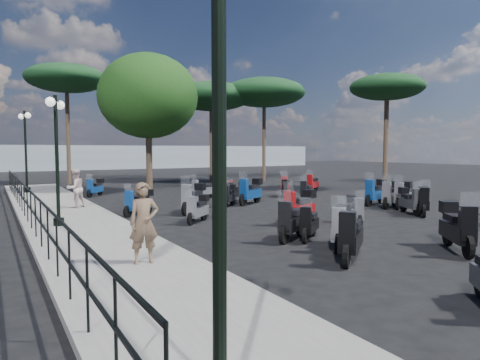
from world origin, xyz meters
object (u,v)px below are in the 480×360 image
scooter_3 (193,199)px  scooter_23 (285,187)px  scooter_11 (202,190)px  lamp_post_0 (219,154)px  scooter_1 (341,227)px  scooter_30 (403,195)px  scooter_2 (309,225)px  scooter_7 (355,211)px  scooter_8 (292,222)px  pedestrian_far (75,188)px  scooter_9 (198,209)px  lamp_post_1 (57,152)px  broadleaf_tree (148,96)px  scooter_16 (251,192)px  scooter_6 (351,238)px  scooter_29 (313,184)px  scooter_13 (457,228)px  scooter_21 (391,195)px  scooter_27 (376,193)px  scooter_22 (306,192)px  pine_0 (211,97)px  scooter_28 (285,188)px  scooter_15 (229,196)px  scooter_5 (95,188)px  scooter_14 (299,207)px  scooter_17 (226,183)px  pine_2 (67,79)px  scooter_20 (424,201)px  woman (144,223)px  scooter_25 (410,201)px  lamp_post_2 (26,146)px  scooter_4 (139,203)px  pine_1 (264,93)px

scooter_3 → scooter_23: (6.66, 3.10, -0.07)m
scooter_11 → lamp_post_0: bearing=135.2°
scooter_1 → scooter_30: 8.39m
scooter_2 → scooter_7: (2.79, 1.08, 0.02)m
scooter_8 → scooter_11: 10.14m
pedestrian_far → scooter_9: 5.71m
lamp_post_1 → broadleaf_tree: size_ratio=0.49×
scooter_16 → scooter_6: bearing=130.5°
pedestrian_far → scooter_29: (13.23, 1.44, -0.46)m
scooter_23 → scooter_7: bearing=110.7°
scooter_1 → scooter_13: 2.69m
scooter_21 → scooter_8: bearing=88.0°
scooter_7 → scooter_27: scooter_27 is taller
scooter_8 → scooter_6: bearing=142.0°
scooter_3 → lamp_post_0: bearing=115.4°
scooter_22 → pine_0: bearing=-43.3°
scooter_1 → scooter_28: bearing=-69.3°
lamp_post_0 → scooter_15: (7.41, 13.27, -1.94)m
pedestrian_far → scooter_5: 5.56m
scooter_1 → scooter_2: size_ratio=1.14×
scooter_6 → scooter_11: 12.53m
scooter_14 → scooter_5: bearing=-0.8°
scooter_11 → pine_0: 14.20m
scooter_1 → scooter_9: scooter_1 is taller
scooter_13 → scooter_14: scooter_13 is taller
scooter_11 → scooter_17: bearing=-62.9°
scooter_15 → scooter_21: (5.65, -3.83, 0.09)m
scooter_7 → pine_2: 23.93m
scooter_2 → scooter_5: size_ratio=1.01×
scooter_23 → broadleaf_tree: size_ratio=0.17×
scooter_17 → scooter_3: bearing=109.5°
scooter_14 → scooter_20: size_ratio=1.19×
woman → broadleaf_tree: 17.46m
scooter_14 → scooter_20: 5.18m
scooter_7 → scooter_30: 5.00m
scooter_8 → scooter_16: (3.05, 7.03, 0.08)m
scooter_20 → scooter_14: bearing=41.0°
scooter_16 → scooter_21: size_ratio=1.01×
scooter_5 → scooter_28: (8.50, -5.05, -0.00)m
scooter_6 → scooter_9: 6.25m
scooter_20 → scooter_25: (-0.16, 0.46, -0.04)m
scooter_20 → scooter_28: bearing=-34.0°
scooter_20 → lamp_post_2: bearing=-0.6°
scooter_14 → scooter_16: bearing=-33.5°
scooter_27 → scooter_15: bearing=44.8°
scooter_8 → scooter_11: scooter_8 is taller
scooter_7 → scooter_20: bearing=-145.8°
scooter_4 → pine_1: size_ratio=0.17×
scooter_15 → pine_0: pine_0 is taller
scooter_9 → pine_0: size_ratio=0.16×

